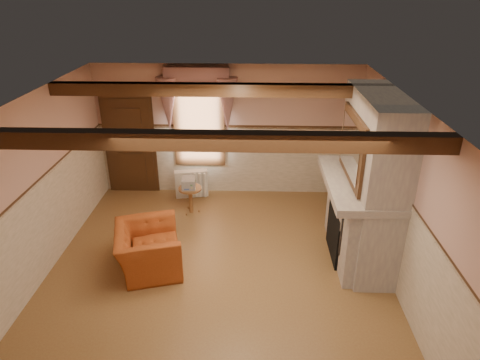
{
  "coord_description": "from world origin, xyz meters",
  "views": [
    {
      "loc": [
        0.56,
        -5.6,
        4.29
      ],
      "look_at": [
        0.34,
        0.8,
        1.29
      ],
      "focal_mm": 32.0,
      "sensor_mm": 36.0,
      "label": 1
    }
  ],
  "objects_px": {
    "side_table": "(191,200)",
    "radiator": "(191,183)",
    "mantel_clock": "(350,155)",
    "bowl": "(361,179)",
    "armchair": "(148,249)",
    "oil_lamp": "(352,156)"
  },
  "relations": [
    {
      "from": "side_table",
      "to": "bowl",
      "type": "bearing_deg",
      "value": -26.0
    },
    {
      "from": "radiator",
      "to": "mantel_clock",
      "type": "distance_m",
      "value": 3.51
    },
    {
      "from": "armchair",
      "to": "oil_lamp",
      "type": "xyz_separation_m",
      "value": [
        3.37,
        1.15,
        1.19
      ]
    },
    {
      "from": "armchair",
      "to": "mantel_clock",
      "type": "xyz_separation_m",
      "value": [
        3.37,
        1.31,
        1.15
      ]
    },
    {
      "from": "bowl",
      "to": "oil_lamp",
      "type": "xyz_separation_m",
      "value": [
        0.0,
        0.69,
        0.09
      ]
    },
    {
      "from": "side_table",
      "to": "bowl",
      "type": "distance_m",
      "value": 3.49
    },
    {
      "from": "radiator",
      "to": "mantel_clock",
      "type": "height_order",
      "value": "mantel_clock"
    },
    {
      "from": "armchair",
      "to": "bowl",
      "type": "relative_size",
      "value": 3.05
    },
    {
      "from": "armchair",
      "to": "radiator",
      "type": "relative_size",
      "value": 1.62
    },
    {
      "from": "side_table",
      "to": "mantel_clock",
      "type": "bearing_deg",
      "value": -11.19
    },
    {
      "from": "side_table",
      "to": "radiator",
      "type": "bearing_deg",
      "value": 96.55
    },
    {
      "from": "side_table",
      "to": "radiator",
      "type": "distance_m",
      "value": 0.72
    },
    {
      "from": "mantel_clock",
      "to": "radiator",
      "type": "bearing_deg",
      "value": 156.85
    },
    {
      "from": "side_table",
      "to": "bowl",
      "type": "relative_size",
      "value": 1.48
    },
    {
      "from": "armchair",
      "to": "mantel_clock",
      "type": "distance_m",
      "value": 3.79
    },
    {
      "from": "mantel_clock",
      "to": "side_table",
      "type": "bearing_deg",
      "value": 168.81
    },
    {
      "from": "side_table",
      "to": "oil_lamp",
      "type": "distance_m",
      "value": 3.3
    },
    {
      "from": "radiator",
      "to": "bowl",
      "type": "xyz_separation_m",
      "value": [
        3.03,
        -2.15,
        1.17
      ]
    },
    {
      "from": "armchair",
      "to": "oil_lamp",
      "type": "relative_size",
      "value": 4.05
    },
    {
      "from": "armchair",
      "to": "mantel_clock",
      "type": "height_order",
      "value": "mantel_clock"
    },
    {
      "from": "oil_lamp",
      "to": "radiator",
      "type": "bearing_deg",
      "value": 154.35
    },
    {
      "from": "oil_lamp",
      "to": "side_table",
      "type": "bearing_deg",
      "value": 165.86
    }
  ]
}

